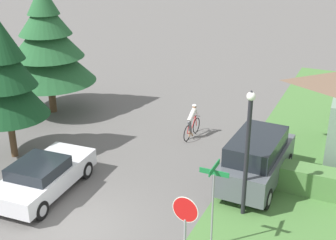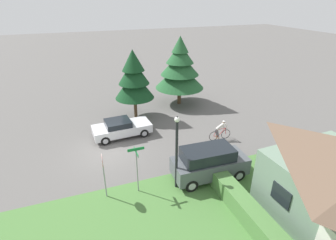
{
  "view_description": "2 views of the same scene",
  "coord_description": "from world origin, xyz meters",
  "px_view_note": "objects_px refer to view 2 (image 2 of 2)",
  "views": [
    {
      "loc": [
        8.2,
        -10.38,
        9.17
      ],
      "look_at": [
        0.82,
        5.83,
        1.71
      ],
      "focal_mm": 50.0,
      "sensor_mm": 36.0,
      "label": 1
    },
    {
      "loc": [
        15.95,
        -1.51,
        9.96
      ],
      "look_at": [
        -0.72,
        4.63,
        1.46
      ],
      "focal_mm": 28.0,
      "sensor_mm": 36.0,
      "label": 2
    }
  ],
  "objects_px": {
    "stop_sign": "(103,167)",
    "street_lamp": "(177,148)",
    "conifer_tall_far": "(180,68)",
    "conifer_tall_near": "(134,78)",
    "cyclist": "(220,131)",
    "parked_suv_right": "(209,163)",
    "sedan_left_lane": "(121,128)",
    "street_name_sign": "(137,162)"
  },
  "relations": [
    {
      "from": "cyclist",
      "to": "parked_suv_right",
      "type": "bearing_deg",
      "value": -125.76
    },
    {
      "from": "parked_suv_right",
      "to": "stop_sign",
      "type": "relative_size",
      "value": 1.66
    },
    {
      "from": "sedan_left_lane",
      "to": "street_name_sign",
      "type": "xyz_separation_m",
      "value": [
        6.63,
        -0.38,
        1.24
      ]
    },
    {
      "from": "parked_suv_right",
      "to": "street_name_sign",
      "type": "height_order",
      "value": "street_name_sign"
    },
    {
      "from": "cyclist",
      "to": "parked_suv_right",
      "type": "height_order",
      "value": "parked_suv_right"
    },
    {
      "from": "parked_suv_right",
      "to": "conifer_tall_near",
      "type": "relative_size",
      "value": 0.75
    },
    {
      "from": "stop_sign",
      "to": "street_lamp",
      "type": "bearing_deg",
      "value": -94.11
    },
    {
      "from": "stop_sign",
      "to": "conifer_tall_near",
      "type": "bearing_deg",
      "value": -18.5
    },
    {
      "from": "sedan_left_lane",
      "to": "conifer_tall_near",
      "type": "xyz_separation_m",
      "value": [
        -3.09,
        1.89,
        2.94
      ]
    },
    {
      "from": "parked_suv_right",
      "to": "cyclist",
      "type": "bearing_deg",
      "value": 53.84
    },
    {
      "from": "street_name_sign",
      "to": "conifer_tall_near",
      "type": "xyz_separation_m",
      "value": [
        -9.72,
        2.27,
        1.7
      ]
    },
    {
      "from": "stop_sign",
      "to": "street_lamp",
      "type": "height_order",
      "value": "street_lamp"
    },
    {
      "from": "parked_suv_right",
      "to": "street_name_sign",
      "type": "relative_size",
      "value": 1.59
    },
    {
      "from": "cyclist",
      "to": "street_name_sign",
      "type": "distance_m",
      "value": 8.17
    },
    {
      "from": "sedan_left_lane",
      "to": "street_name_sign",
      "type": "distance_m",
      "value": 6.75
    },
    {
      "from": "parked_suv_right",
      "to": "street_lamp",
      "type": "relative_size",
      "value": 1.0
    },
    {
      "from": "sedan_left_lane",
      "to": "conifer_tall_far",
      "type": "bearing_deg",
      "value": 31.88
    },
    {
      "from": "street_lamp",
      "to": "stop_sign",
      "type": "bearing_deg",
      "value": -98.39
    },
    {
      "from": "conifer_tall_near",
      "to": "street_name_sign",
      "type": "bearing_deg",
      "value": -13.14
    },
    {
      "from": "street_lamp",
      "to": "conifer_tall_near",
      "type": "xyz_separation_m",
      "value": [
        -10.12,
        0.15,
        1.05
      ]
    },
    {
      "from": "stop_sign",
      "to": "street_name_sign",
      "type": "distance_m",
      "value": 1.75
    },
    {
      "from": "street_lamp",
      "to": "conifer_tall_far",
      "type": "height_order",
      "value": "conifer_tall_far"
    },
    {
      "from": "conifer_tall_far",
      "to": "sedan_left_lane",
      "type": "bearing_deg",
      "value": -54.84
    },
    {
      "from": "cyclist",
      "to": "street_lamp",
      "type": "height_order",
      "value": "street_lamp"
    },
    {
      "from": "sedan_left_lane",
      "to": "cyclist",
      "type": "xyz_separation_m",
      "value": [
        3.08,
        6.88,
        0.03
      ]
    },
    {
      "from": "parked_suv_right",
      "to": "street_lamp",
      "type": "xyz_separation_m",
      "value": [
        0.14,
        -2.14,
        1.55
      ]
    },
    {
      "from": "conifer_tall_far",
      "to": "conifer_tall_near",
      "type": "bearing_deg",
      "value": -70.94
    },
    {
      "from": "cyclist",
      "to": "street_name_sign",
      "type": "xyz_separation_m",
      "value": [
        3.55,
        -7.26,
        1.2
      ]
    },
    {
      "from": "street_name_sign",
      "to": "conifer_tall_near",
      "type": "distance_m",
      "value": 10.13
    },
    {
      "from": "sedan_left_lane",
      "to": "street_lamp",
      "type": "bearing_deg",
      "value": -79.33
    },
    {
      "from": "parked_suv_right",
      "to": "street_lamp",
      "type": "distance_m",
      "value": 2.65
    },
    {
      "from": "stop_sign",
      "to": "street_name_sign",
      "type": "bearing_deg",
      "value": -91.4
    },
    {
      "from": "conifer_tall_near",
      "to": "conifer_tall_far",
      "type": "bearing_deg",
      "value": 109.06
    },
    {
      "from": "conifer_tall_near",
      "to": "cyclist",
      "type": "bearing_deg",
      "value": 38.93
    },
    {
      "from": "cyclist",
      "to": "street_name_sign",
      "type": "relative_size",
      "value": 0.63
    },
    {
      "from": "parked_suv_right",
      "to": "conifer_tall_far",
      "type": "height_order",
      "value": "conifer_tall_far"
    },
    {
      "from": "cyclist",
      "to": "conifer_tall_near",
      "type": "distance_m",
      "value": 8.45
    },
    {
      "from": "conifer_tall_near",
      "to": "conifer_tall_far",
      "type": "relative_size",
      "value": 0.91
    },
    {
      "from": "stop_sign",
      "to": "conifer_tall_far",
      "type": "bearing_deg",
      "value": -34.14
    },
    {
      "from": "cyclist",
      "to": "street_lamp",
      "type": "xyz_separation_m",
      "value": [
        3.94,
        -5.13,
        1.86
      ]
    },
    {
      "from": "conifer_tall_far",
      "to": "stop_sign",
      "type": "bearing_deg",
      "value": -38.43
    },
    {
      "from": "conifer_tall_near",
      "to": "conifer_tall_far",
      "type": "distance_m",
      "value": 5.2
    }
  ]
}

